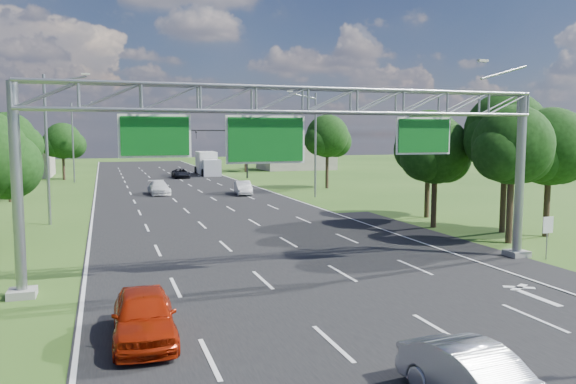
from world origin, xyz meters
name	(u,v)px	position (x,y,z in m)	size (l,w,h in m)	color
ground	(218,217)	(0.00, 30.00, 0.00)	(220.00, 220.00, 0.00)	#284C17
road	(218,217)	(0.00, 30.00, 0.00)	(18.00, 180.00, 0.02)	black
road_flare	(470,250)	(10.20, 14.00, 0.00)	(3.00, 30.00, 0.02)	black
sign_gantry	(307,115)	(0.33, 12.00, 6.89)	(23.50, 1.00, 9.56)	gray
regulatory_sign	(548,229)	(12.40, 10.98, 1.51)	(0.60, 0.08, 2.10)	gray
traffic_signal	(222,141)	(7.48, 65.00, 5.17)	(12.21, 0.24, 7.00)	black
streetlight_l_near	(50,142)	(-11.30, 30.00, 5.58)	(2.97, 0.22, 10.16)	gray
streetlight_l_far	(74,138)	(-11.30, 65.00, 5.58)	(2.97, 0.22, 10.16)	gray
streetlight_r_mid	(314,139)	(11.30, 40.00, 5.58)	(2.97, 0.22, 10.16)	gray
tree_cluster_right	(483,146)	(14.80, 19.19, 5.31)	(9.91, 14.60, 8.68)	#2D2116
tree_verge_lb	(9,142)	(-15.92, 45.04, 5.41)	(5.76, 4.80, 8.06)	#2D2116
tree_verge_lc	(63,143)	(-12.92, 70.04, 4.98)	(5.76, 4.80, 7.62)	#2D2116
tree_verge_rd	(328,138)	(16.08, 48.04, 5.63)	(5.76, 4.80, 8.28)	#2D2116
tree_verge_re	(246,140)	(14.08, 78.04, 5.20)	(5.76, 4.80, 7.84)	#2D2116
building_right	(296,158)	(24.00, 82.00, 2.00)	(12.00, 9.00, 4.00)	gray
red_coupe	(144,315)	(-6.97, 6.01, 0.76)	(1.80, 4.47, 1.52)	#9E1E07
silver_sedan	(479,381)	(-0.29, -0.68, 0.70)	(1.47, 4.22, 1.39)	#ACAEB7
car_queue_a	(159,188)	(-2.68, 47.14, 0.68)	(1.91, 4.71, 1.37)	white
car_queue_b	(181,173)	(2.28, 68.18, 0.64)	(2.13, 4.62, 1.28)	black
car_queue_d	(243,188)	(5.38, 44.36, 0.69)	(1.46, 4.20, 1.38)	silver
box_truck	(207,164)	(6.99, 73.78, 1.65)	(2.96, 9.19, 3.44)	silver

